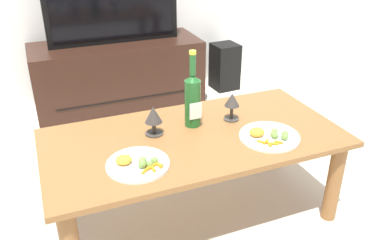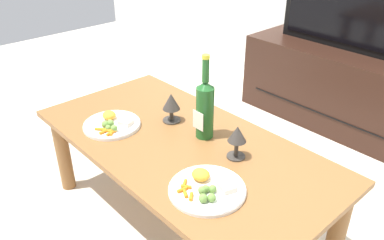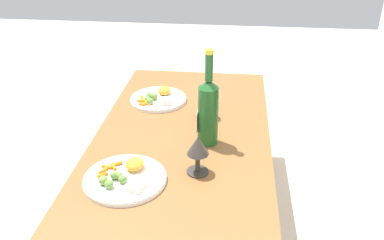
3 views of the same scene
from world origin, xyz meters
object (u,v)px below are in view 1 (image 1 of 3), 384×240
object	(u,v)px
goblet_left	(153,116)
goblet_right	(232,102)
tv_stand	(118,75)
dining_table	(194,149)
dinner_plate_right	(269,135)
tv_screen	(112,6)
floor_speaker	(225,66)
dinner_plate_left	(138,163)
wine_bottle	(193,98)

from	to	relation	value
goblet_left	goblet_right	distance (m)	0.39
tv_stand	goblet_right	distance (m)	1.38
dining_table	dinner_plate_right	size ratio (longest dim) A/B	4.97
tv_screen	goblet_right	xyz separation A→B (m)	(0.27, -1.32, -0.23)
tv_stand	goblet_left	world-z (taller)	goblet_left
floor_speaker	goblet_left	distance (m)	1.74
dinner_plate_left	dinner_plate_right	size ratio (longest dim) A/B	0.94
tv_screen	dinner_plate_left	bearing A→B (deg)	-99.50
tv_stand	dinner_plate_right	world-z (taller)	tv_stand
floor_speaker	tv_stand	bearing A→B (deg)	178.32
dining_table	tv_stand	xyz separation A→B (m)	(-0.04, 1.40, -0.12)
dining_table	floor_speaker	world-z (taller)	dining_table
dining_table	floor_speaker	xyz separation A→B (m)	(0.87, 1.44, -0.18)
tv_stand	tv_screen	distance (m)	0.51
dining_table	tv_screen	size ratio (longest dim) A/B	1.42
floor_speaker	wine_bottle	xyz separation A→B (m)	(-0.84, -1.34, 0.39)
tv_stand	tv_screen	world-z (taller)	tv_screen
tv_screen	goblet_left	world-z (taller)	tv_screen
tv_screen	floor_speaker	bearing A→B (deg)	2.52
wine_bottle	dinner_plate_left	distance (m)	0.43
wine_bottle	floor_speaker	bearing A→B (deg)	57.95
tv_stand	dinner_plate_right	xyz separation A→B (m)	(0.34, -1.55, 0.20)
tv_screen	dinner_plate_right	bearing A→B (deg)	-77.58
dining_table	dinner_plate_left	bearing A→B (deg)	-154.10
goblet_right	dinner_plate_left	distance (m)	0.58
floor_speaker	goblet_right	distance (m)	1.54
dinner_plate_left	dining_table	bearing A→B (deg)	25.90
tv_stand	wine_bottle	distance (m)	1.34
dining_table	floor_speaker	distance (m)	1.69
dinner_plate_right	tv_stand	bearing A→B (deg)	102.40
tv_stand	tv_screen	bearing A→B (deg)	-90.00
wine_bottle	goblet_right	distance (m)	0.20
tv_stand	goblet_right	size ratio (longest dim) A/B	8.96
tv_screen	dinner_plate_left	world-z (taller)	tv_screen
wine_bottle	tv_stand	bearing A→B (deg)	93.25
tv_screen	wine_bottle	xyz separation A→B (m)	(0.07, -1.30, -0.18)
dinner_plate_left	floor_speaker	bearing A→B (deg)	53.55
tv_stand	dinner_plate_left	size ratio (longest dim) A/B	4.87
tv_stand	floor_speaker	world-z (taller)	tv_stand
floor_speaker	dining_table	bearing A→B (deg)	-125.23
tv_stand	wine_bottle	bearing A→B (deg)	-86.75
tv_stand	dinner_plate_right	distance (m)	1.60
tv_stand	wine_bottle	size ratio (longest dim) A/B	3.39
tv_stand	goblet_right	xyz separation A→B (m)	(0.27, -1.32, 0.28)
tv_stand	dinner_plate_left	world-z (taller)	tv_stand
wine_bottle	dinner_plate_left	xyz separation A→B (m)	(-0.33, -0.25, -0.13)
floor_speaker	dinner_plate_left	xyz separation A→B (m)	(-1.17, -1.58, 0.26)
dining_table	goblet_right	size ratio (longest dim) A/B	9.74
dinner_plate_right	floor_speaker	bearing A→B (deg)	70.13
tv_screen	dinner_plate_left	distance (m)	1.60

